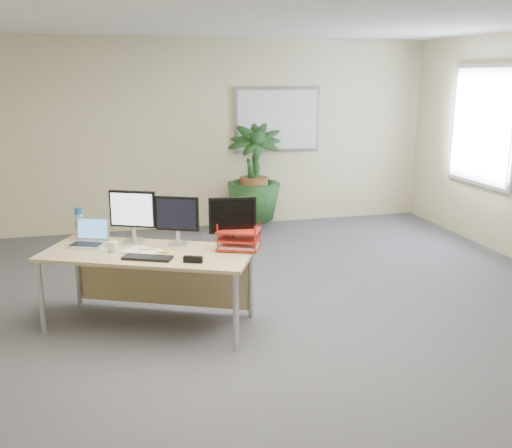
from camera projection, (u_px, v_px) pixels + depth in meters
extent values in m
plane|color=#4E4E53|center=(272.00, 344.00, 4.76)|extent=(8.00, 8.00, 0.00)
cube|color=beige|center=(196.00, 135.00, 8.17)|extent=(7.00, 0.04, 2.70)
cube|color=silver|center=(274.00, 0.00, 4.08)|extent=(7.00, 8.00, 0.02)
cube|color=#A6A5AA|center=(277.00, 120.00, 8.38)|extent=(1.30, 0.03, 0.95)
cube|color=white|center=(278.00, 120.00, 8.36)|extent=(1.20, 0.01, 0.85)
cube|color=#A6A5AA|center=(482.00, 126.00, 7.36)|extent=(0.03, 1.30, 1.55)
cube|color=silver|center=(481.00, 126.00, 7.35)|extent=(0.01, 1.20, 1.45)
cube|color=tan|center=(148.00, 253.00, 4.96)|extent=(1.96, 1.44, 0.03)
cube|color=tan|center=(163.00, 277.00, 5.38)|extent=(1.56, 0.73, 0.54)
cylinder|color=silver|center=(41.00, 298.00, 4.88)|extent=(0.05, 0.05, 0.66)
cylinder|color=silver|center=(236.00, 312.00, 4.58)|extent=(0.05, 0.05, 0.66)
cylinder|color=silver|center=(78.00, 272.00, 5.50)|extent=(0.05, 0.05, 0.66)
cylinder|color=silver|center=(251.00, 283.00, 5.21)|extent=(0.05, 0.05, 0.66)
imported|color=#133417|center=(254.00, 179.00, 8.12)|extent=(1.04, 1.04, 1.50)
cylinder|color=silver|center=(134.00, 241.00, 5.23)|extent=(0.20, 0.20, 0.02)
cylinder|color=silver|center=(134.00, 234.00, 5.21)|extent=(0.04, 0.04, 0.12)
cube|color=black|center=(133.00, 209.00, 5.15)|extent=(0.41, 0.21, 0.33)
cube|color=white|center=(132.00, 210.00, 5.13)|extent=(0.36, 0.17, 0.29)
cylinder|color=silver|center=(178.00, 244.00, 5.15)|extent=(0.18, 0.18, 0.02)
cylinder|color=silver|center=(178.00, 237.00, 5.14)|extent=(0.04, 0.04, 0.11)
cube|color=black|center=(177.00, 213.00, 5.08)|extent=(0.38, 0.20, 0.31)
cube|color=black|center=(176.00, 214.00, 5.06)|extent=(0.33, 0.15, 0.27)
cylinder|color=silver|center=(233.00, 247.00, 5.04)|extent=(0.19, 0.19, 0.02)
cylinder|color=silver|center=(233.00, 240.00, 5.02)|extent=(0.04, 0.04, 0.11)
cube|color=black|center=(232.00, 215.00, 4.97)|extent=(0.42, 0.08, 0.32)
cube|color=black|center=(233.00, 216.00, 4.95)|extent=(0.38, 0.04, 0.28)
cube|color=silver|center=(87.00, 245.00, 5.12)|extent=(0.38, 0.33, 0.02)
cube|color=black|center=(86.00, 244.00, 5.10)|extent=(0.31, 0.24, 0.00)
cube|color=silver|center=(93.00, 229.00, 5.22)|extent=(0.31, 0.18, 0.21)
cube|color=#569ADE|center=(93.00, 229.00, 5.21)|extent=(0.27, 0.15, 0.17)
cube|color=black|center=(147.00, 258.00, 4.74)|extent=(0.43, 0.30, 0.02)
cylinder|color=white|center=(113.00, 247.00, 4.93)|extent=(0.08, 0.08, 0.09)
torus|color=white|center=(108.00, 247.00, 4.92)|extent=(0.06, 0.04, 0.06)
cube|color=white|center=(142.00, 251.00, 4.93)|extent=(0.38, 0.37, 0.01)
cylinder|color=orange|center=(147.00, 249.00, 4.96)|extent=(0.14, 0.03, 0.01)
cylinder|color=yellow|center=(162.00, 252.00, 4.90)|extent=(0.11, 0.06, 0.02)
cylinder|color=silver|center=(80.00, 226.00, 5.32)|extent=(0.07, 0.07, 0.23)
cylinder|color=#1659AA|center=(78.00, 211.00, 5.28)|extent=(0.07, 0.07, 0.06)
cylinder|color=#1659AA|center=(80.00, 225.00, 5.32)|extent=(0.08, 0.08, 0.07)
cube|color=#AB1F15|center=(239.00, 247.00, 5.02)|extent=(0.44, 0.40, 0.02)
cube|color=#AB1F15|center=(239.00, 239.00, 5.00)|extent=(0.44, 0.40, 0.02)
cube|color=#AB1F15|center=(239.00, 230.00, 4.98)|extent=(0.44, 0.40, 0.02)
cube|color=white|center=(239.00, 245.00, 5.02)|extent=(0.40, 0.36, 0.02)
cube|color=black|center=(193.00, 259.00, 4.65)|extent=(0.16, 0.11, 0.05)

